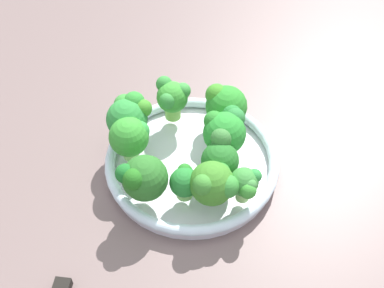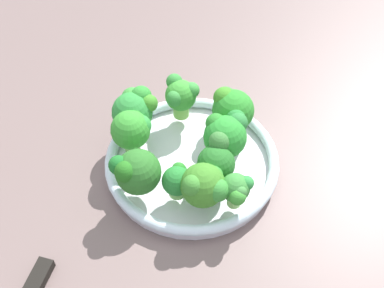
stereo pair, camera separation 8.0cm
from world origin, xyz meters
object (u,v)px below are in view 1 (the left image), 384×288
Objects in this scene: broccoli_floret_0 at (213,183)px; broccoli_floret_7 at (143,178)px; broccoli_floret_2 at (225,105)px; broccoli_floret_8 at (172,97)px; broccoli_floret_4 at (130,134)px; broccoli_floret_3 at (220,160)px; broccoli_floret_9 at (246,184)px; broccoli_floret_5 at (185,181)px; broccoli_floret_1 at (224,132)px; bowl at (192,163)px; broccoli_floret_6 at (128,116)px.

broccoli_floret_0 is 9.93cm from broccoli_floret_7.
broccoli_floret_8 is at bearing 102.80° from broccoli_floret_2.
broccoli_floret_7 is (-6.47, -5.33, -0.30)cm from broccoli_floret_4.
broccoli_floret_7 is at bearing 131.91° from broccoli_floret_3.
broccoli_floret_9 is (-13.12, -8.08, -0.41)cm from broccoli_floret_2.
broccoli_floret_2 is at bearing -42.46° from broccoli_floret_4.
broccoli_floret_1 is at bearing -14.07° from broccoli_floret_5.
broccoli_floret_3 is 0.86× the size of broccoli_floret_4.
bowl is at bearing 43.08° from broccoli_floret_0.
broccoli_floret_9 is at bearing -73.50° from broccoli_floret_5.
broccoli_floret_1 is 1.02× the size of broccoli_floret_6.
broccoli_floret_3 is at bearing -126.74° from broccoli_floret_8.
broccoli_floret_1 reaches higher than broccoli_floret_2.
broccoli_floret_1 is 1.51× the size of broccoli_floret_5.
broccoli_floret_2 reaches higher than broccoli_floret_8.
broccoli_floret_7 reaches higher than broccoli_floret_9.
bowl is 11.63cm from broccoli_floret_7.
broccoli_floret_1 is at bearing -58.02° from bowl.
broccoli_floret_6 is 1.09× the size of broccoli_floret_8.
bowl is 3.70× the size of broccoli_floret_7.
broccoli_floret_2 reaches higher than broccoli_floret_0.
broccoli_floret_1 is 1.21× the size of broccoli_floret_3.
broccoli_floret_8 is 19.90cm from broccoli_floret_9.
broccoli_floret_4 is 11.33cm from broccoli_floret_5.
broccoli_floret_1 is 14.11cm from broccoli_floret_4.
broccoli_floret_3 reaches higher than broccoli_floret_9.
broccoli_floret_6 is at bearing 82.93° from broccoli_floret_3.
broccoli_floret_2 is at bearing -0.77° from broccoli_floret_5.
broccoli_floret_2 is 8.55cm from broccoli_floret_8.
broccoli_floret_4 is 1.44× the size of broccoli_floret_5.
broccoli_floret_0 is 1.02× the size of broccoli_floret_8.
broccoli_floret_1 is (8.95, 1.82, 0.82)cm from broccoli_floret_0.
broccoli_floret_0 is 4.66cm from broccoli_floret_3.
broccoli_floret_8 is at bearing 68.09° from broccoli_floret_1.
broccoli_floret_2 is 10.98cm from broccoli_floret_3.
broccoli_floret_4 is at bearing 113.59° from broccoli_floret_1.
broccoli_floret_0 reaches higher than bowl.
broccoli_floret_4 is 10.16cm from broccoli_floret_8.
bowl is 3.85× the size of broccoli_floret_8.
broccoli_floret_8 is at bearing 55.63° from broccoli_floret_9.
broccoli_floret_0 is 4.36cm from broccoli_floret_5.
broccoli_floret_1 is (2.58, -4.14, 6.32)cm from bowl.
broccoli_floret_8 is at bearing -13.81° from broccoli_floret_4.
broccoli_floret_1 is 15.07cm from broccoli_floret_6.
broccoli_floret_1 reaches higher than broccoli_floret_9.
broccoli_floret_6 is at bearing 31.08° from broccoli_floret_4.
broccoli_floret_1 is 1.05× the size of broccoli_floret_2.
broccoli_floret_2 is 1.02× the size of broccoli_floret_7.
broccoli_floret_2 is 15.94cm from broccoli_floret_4.
broccoli_floret_0 is at bearing -165.20° from broccoli_floret_2.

